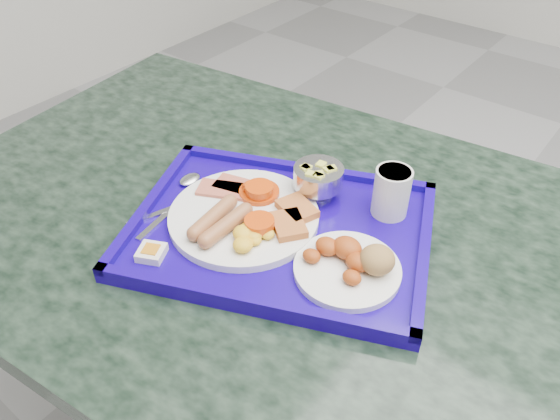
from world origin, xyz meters
name	(u,v)px	position (x,y,z in m)	size (l,w,h in m)	color
table	(272,299)	(-0.76, -0.28, 0.61)	(1.41, 1.02, 0.82)	gray
tray	(280,231)	(-0.72, -0.30, 0.83)	(0.60, 0.53, 0.03)	#150283
main_plate	(246,215)	(-0.78, -0.32, 0.85)	(0.26, 0.26, 0.04)	white
bread_plate	(352,263)	(-0.57, -0.31, 0.86)	(0.17, 0.17, 0.06)	white
fruit_bowl	(318,177)	(-0.72, -0.19, 0.88)	(0.09, 0.09, 0.06)	silver
juice_cup	(392,191)	(-0.60, -0.15, 0.89)	(0.06, 0.06, 0.09)	silver
spoon	(184,188)	(-0.93, -0.33, 0.85)	(0.08, 0.19, 0.01)	silver
knife	(169,211)	(-0.90, -0.39, 0.84)	(0.01, 0.17, 0.00)	silver
jam_packet	(151,252)	(-0.84, -0.48, 0.85)	(0.06, 0.06, 0.02)	white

